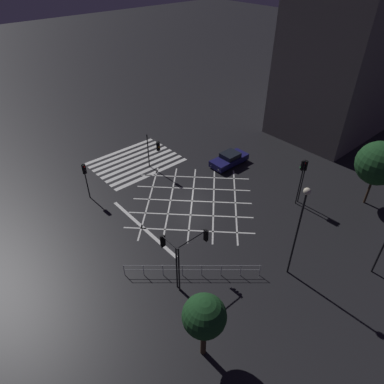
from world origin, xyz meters
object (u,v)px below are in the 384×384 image
object	(u,v)px
traffic_light_se_cross	(85,174)
traffic_light_ne_cross	(170,252)
street_tree_near	(379,163)
traffic_light_nw_cross	(301,173)
waiting_car	(229,159)
street_tree_far	(204,316)
traffic_light_ne_main	(194,247)
traffic_light_median_south	(154,147)
street_lamp_east	(300,219)
traffic_light_nw_main	(304,173)

from	to	relation	value
traffic_light_se_cross	traffic_light_ne_cross	bearing A→B (deg)	-1.84
traffic_light_se_cross	street_tree_near	distance (m)	25.60
traffic_light_ne_cross	traffic_light_nw_cross	bearing A→B (deg)	-91.49
traffic_light_ne_cross	waiting_car	size ratio (longest dim) A/B	0.94
street_tree_far	traffic_light_ne_cross	bearing A→B (deg)	-108.65
traffic_light_ne_main	traffic_light_se_cross	size ratio (longest dim) A/B	1.05
traffic_light_ne_main	waiting_car	world-z (taller)	traffic_light_ne_main
traffic_light_median_south	street_tree_far	size ratio (longest dim) A/B	0.79
traffic_light_ne_cross	traffic_light_se_cross	distance (m)	12.79
traffic_light_ne_main	street_lamp_east	distance (m)	7.23
traffic_light_ne_cross	traffic_light_nw_main	bearing A→B (deg)	-91.69
street_lamp_east	waiting_car	size ratio (longest dim) A/B	1.72
traffic_light_median_south	traffic_light_nw_main	world-z (taller)	traffic_light_nw_main
traffic_light_nw_cross	traffic_light_ne_cross	size ratio (longest dim) A/B	1.11
traffic_light_median_south	street_tree_near	bearing A→B (deg)	33.47
traffic_light_nw_cross	street_tree_near	xyz separation A→B (m)	(-4.90, 4.19, 0.98)
traffic_light_median_south	street_tree_far	bearing A→B (deg)	-28.37
traffic_light_ne_main	waiting_car	size ratio (longest dim) A/B	0.88
traffic_light_se_cross	traffic_light_nw_main	bearing A→B (deg)	46.96
traffic_light_nw_main	street_tree_far	distance (m)	17.04
traffic_light_ne_cross	street_tree_near	bearing A→B (deg)	-103.40
traffic_light_nw_main	traffic_light_ne_cross	bearing A→B (deg)	-1.69
traffic_light_median_south	street_tree_far	distance (m)	20.27
traffic_light_ne_cross	traffic_light_ne_main	size ratio (longest dim) A/B	1.06
traffic_light_nw_cross	traffic_light_ne_cross	bearing A→B (deg)	88.51
street_lamp_east	traffic_light_median_south	bearing A→B (deg)	-92.85
traffic_light_nw_main	traffic_light_ne_main	distance (m)	12.97
traffic_light_median_south	street_tree_near	xyz separation A→B (m)	(-11.32, 17.13, 1.44)
traffic_light_se_cross	street_tree_far	distance (m)	18.20
traffic_light_se_cross	street_tree_far	size ratio (longest dim) A/B	0.77
street_tree_far	traffic_light_ne_main	bearing A→B (deg)	-125.88
traffic_light_median_south	traffic_light_ne_cross	size ratio (longest dim) A/B	0.93
traffic_light_median_south	waiting_car	bearing A→B (deg)	58.17
traffic_light_median_south	traffic_light_ne_cross	xyz separation A→B (m)	(7.85, 12.56, 0.21)
street_lamp_east	waiting_car	xyz separation A→B (m)	(-7.64, -13.22, -4.50)
traffic_light_ne_cross	street_lamp_east	xyz separation A→B (m)	(-6.98, 4.87, 2.14)
street_tree_near	traffic_light_se_cross	bearing A→B (deg)	-42.76
traffic_light_median_south	street_tree_near	world-z (taller)	street_tree_near
traffic_light_ne_main	street_tree_near	size ratio (longest dim) A/B	0.63
traffic_light_median_south	traffic_light_nw_main	size ratio (longest dim) A/B	0.85
traffic_light_nw_cross	street_tree_near	distance (m)	6.53
traffic_light_nw_cross	waiting_car	world-z (taller)	traffic_light_nw_cross
traffic_light_ne_cross	street_lamp_east	size ratio (longest dim) A/B	0.55
street_tree_far	waiting_car	bearing A→B (deg)	-140.28
traffic_light_median_south	traffic_light_nw_main	distance (m)	14.63
traffic_light_median_south	traffic_light_nw_main	xyz separation A→B (m)	(-6.71, 12.99, 0.40)
street_tree_near	street_tree_far	world-z (taller)	street_tree_near
traffic_light_median_south	traffic_light_ne_main	bearing A→B (deg)	-25.42
traffic_light_ne_main	traffic_light_se_cross	world-z (taller)	traffic_light_ne_main
traffic_light_median_south	traffic_light_se_cross	size ratio (longest dim) A/B	1.03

